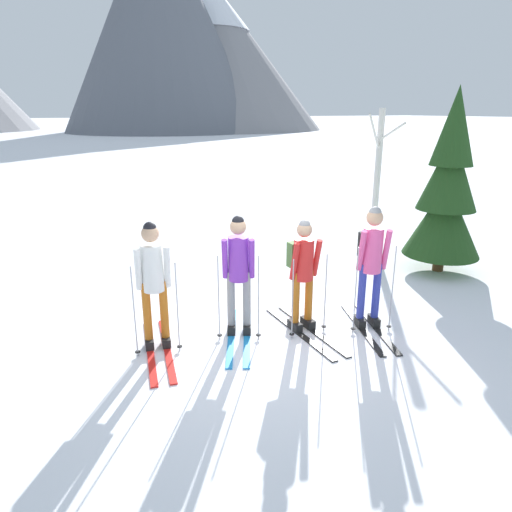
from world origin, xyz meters
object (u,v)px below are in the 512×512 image
skier_in_purple (239,269)px  skier_in_pink (371,260)px  skier_in_white (153,279)px  birch_tree_tall (378,175)px  pine_tree_near (447,191)px  skier_in_red (303,270)px

skier_in_purple → skier_in_pink: (1.77, -0.65, 0.06)m
skier_in_white → birch_tree_tall: birch_tree_tall is taller
skier_in_white → skier_in_purple: skier_in_white is taller
skier_in_white → pine_tree_near: pine_tree_near is taller
skier_in_purple → pine_tree_near: (4.67, 0.63, 0.63)m
skier_in_red → pine_tree_near: bearing=13.6°
skier_in_pink → birch_tree_tall: (3.17, 3.52, 0.60)m
skier_in_purple → skier_in_red: bearing=-19.1°
skier_in_red → pine_tree_near: size_ratio=0.51×
skier_in_purple → birch_tree_tall: size_ratio=0.55×
skier_in_purple → skier_in_pink: 1.89m
pine_tree_near → skier_in_purple: bearing=-172.3°
skier_in_white → skier_in_purple: 1.16m
birch_tree_tall → skier_in_white: bearing=-155.8°
pine_tree_near → skier_in_white: bearing=-175.2°
skier_in_purple → skier_in_pink: size_ratio=0.96×
birch_tree_tall → skier_in_pink: bearing=-131.9°
skier_in_red → pine_tree_near: (3.82, 0.93, 0.69)m
skier_in_red → birch_tree_tall: birch_tree_tall is taller
skier_in_red → birch_tree_tall: (4.08, 3.17, 0.71)m
skier_in_pink → pine_tree_near: 3.22m
skier_in_white → birch_tree_tall: bearing=24.2°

